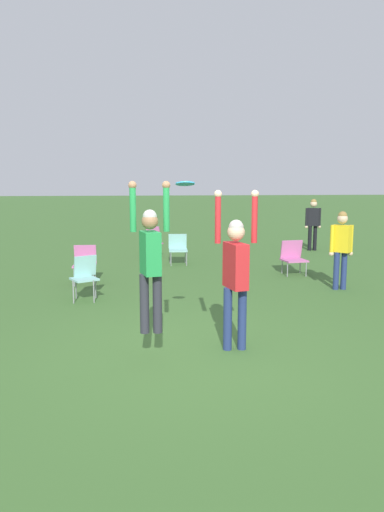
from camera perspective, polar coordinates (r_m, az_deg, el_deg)
The scene contains 11 objects.
ground_plane at distance 6.87m, azimuth -0.10°, elevation -11.19°, with size 120.00×120.00×0.00m, color #3D662D.
person_jumping at distance 6.36m, azimuth -4.79°, elevation 0.11°, with size 0.52×0.41×1.96m.
person_defending at distance 6.78m, azimuth 5.01°, elevation -1.17°, with size 0.60×0.48×2.20m.
frisbee at distance 6.53m, azimuth -0.79°, elevation 8.27°, with size 0.25×0.25×0.07m.
camping_chair_0 at distance 9.92m, azimuth -12.16°, elevation -2.01°, with size 0.61×0.67×0.85m.
camping_chair_1 at distance 11.44m, azimuth -12.14°, elevation -0.56°, with size 0.50×0.53×0.86m.
camping_chair_2 at distance 12.53m, azimuth 11.46°, elevation 0.03°, with size 0.61×0.65×0.83m.
camping_chair_3 at distance 15.11m, azimuth -4.43°, elevation 1.90°, with size 0.60×0.67×0.90m.
camping_chair_4 at distance 13.72m, azimuth -1.62°, elevation 1.06°, with size 0.52×0.56×0.82m.
person_spectator_near at distance 10.97m, azimuth 16.70°, elevation 1.39°, with size 0.52×0.40×1.67m.
person_spectator_far at distance 16.71m, azimuth 13.67°, elevation 4.03°, with size 0.54×0.36×1.68m.
Camera 1 is at (-0.64, -6.42, 2.37)m, focal length 35.00 mm.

